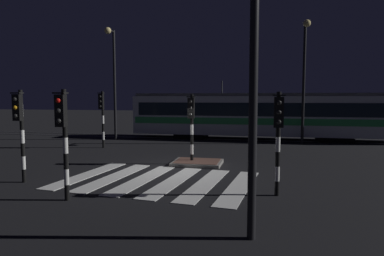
{
  "coord_description": "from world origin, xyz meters",
  "views": [
    {
      "loc": [
        3.72,
        -13.45,
        2.97
      ],
      "look_at": [
        0.05,
        3.77,
        1.4
      ],
      "focal_mm": 32.3,
      "sensor_mm": 36.0,
      "label": 1
    }
  ],
  "objects_px": {
    "traffic_light_corner_far_left": "(102,111)",
    "street_lamp_trackside_left": "(113,71)",
    "traffic_light_corner_near_left": "(20,122)",
    "street_lamp_trackside_right": "(305,68)",
    "traffic_light_median_centre": "(191,118)",
    "traffic_light_kerb_mid_left": "(63,128)",
    "street_lamp_near_kerb": "(254,27)",
    "traffic_light_corner_near_right": "(278,128)",
    "tram": "(260,115)"
  },
  "relations": [
    {
      "from": "traffic_light_median_centre",
      "to": "street_lamp_near_kerb",
      "type": "relative_size",
      "value": 0.46
    },
    {
      "from": "traffic_light_corner_near_left",
      "to": "tram",
      "type": "height_order",
      "value": "tram"
    },
    {
      "from": "traffic_light_corner_near_left",
      "to": "tram",
      "type": "bearing_deg",
      "value": 61.36
    },
    {
      "from": "traffic_light_corner_far_left",
      "to": "street_lamp_trackside_left",
      "type": "xyz_separation_m",
      "value": [
        -0.94,
        3.62,
        2.57
      ]
    },
    {
      "from": "traffic_light_corner_near_right",
      "to": "traffic_light_corner_far_left",
      "type": "bearing_deg",
      "value": 140.14
    },
    {
      "from": "traffic_light_kerb_mid_left",
      "to": "street_lamp_trackside_right",
      "type": "height_order",
      "value": "street_lamp_trackside_right"
    },
    {
      "from": "traffic_light_corner_far_left",
      "to": "street_lamp_trackside_right",
      "type": "relative_size",
      "value": 0.44
    },
    {
      "from": "traffic_light_corner_far_left",
      "to": "street_lamp_trackside_right",
      "type": "distance_m",
      "value": 12.57
    },
    {
      "from": "traffic_light_corner_near_right",
      "to": "street_lamp_trackside_left",
      "type": "relative_size",
      "value": 0.41
    },
    {
      "from": "traffic_light_corner_near_right",
      "to": "street_lamp_trackside_left",
      "type": "xyz_separation_m",
      "value": [
        -10.63,
        11.71,
        2.69
      ]
    },
    {
      "from": "traffic_light_corner_near_left",
      "to": "traffic_light_corner_near_right",
      "type": "bearing_deg",
      "value": 1.04
    },
    {
      "from": "street_lamp_near_kerb",
      "to": "tram",
      "type": "height_order",
      "value": "street_lamp_near_kerb"
    },
    {
      "from": "street_lamp_trackside_left",
      "to": "traffic_light_kerb_mid_left",
      "type": "bearing_deg",
      "value": -70.84
    },
    {
      "from": "traffic_light_corner_far_left",
      "to": "traffic_light_median_centre",
      "type": "bearing_deg",
      "value": -31.69
    },
    {
      "from": "traffic_light_median_centre",
      "to": "street_lamp_trackside_right",
      "type": "distance_m",
      "value": 9.93
    },
    {
      "from": "street_lamp_near_kerb",
      "to": "street_lamp_trackside_left",
      "type": "xyz_separation_m",
      "value": [
        -10.0,
        15.29,
        0.45
      ]
    },
    {
      "from": "street_lamp_near_kerb",
      "to": "traffic_light_corner_near_right",
      "type": "bearing_deg",
      "value": 79.99
    },
    {
      "from": "traffic_light_corner_near_right",
      "to": "traffic_light_corner_far_left",
      "type": "height_order",
      "value": "traffic_light_corner_far_left"
    },
    {
      "from": "traffic_light_median_centre",
      "to": "tram",
      "type": "bearing_deg",
      "value": 74.25
    },
    {
      "from": "traffic_light_median_centre",
      "to": "traffic_light_kerb_mid_left",
      "type": "bearing_deg",
      "value": -111.63
    },
    {
      "from": "street_lamp_near_kerb",
      "to": "street_lamp_trackside_right",
      "type": "bearing_deg",
      "value": 80.7
    },
    {
      "from": "traffic_light_median_centre",
      "to": "street_lamp_trackside_left",
      "type": "distance_m",
      "value": 10.6
    },
    {
      "from": "traffic_light_median_centre",
      "to": "street_lamp_trackside_left",
      "type": "bearing_deg",
      "value": 133.7
    },
    {
      "from": "street_lamp_near_kerb",
      "to": "street_lamp_trackside_right",
      "type": "xyz_separation_m",
      "value": [
        2.57,
        15.69,
        0.45
      ]
    },
    {
      "from": "traffic_light_corner_near_right",
      "to": "street_lamp_trackside_right",
      "type": "distance_m",
      "value": 12.56
    },
    {
      "from": "traffic_light_corner_near_right",
      "to": "traffic_light_median_centre",
      "type": "xyz_separation_m",
      "value": [
        -3.55,
        4.3,
        -0.02
      ]
    },
    {
      "from": "traffic_light_kerb_mid_left",
      "to": "street_lamp_trackside_left",
      "type": "height_order",
      "value": "street_lamp_trackside_left"
    },
    {
      "from": "traffic_light_kerb_mid_left",
      "to": "street_lamp_trackside_left",
      "type": "relative_size",
      "value": 0.42
    },
    {
      "from": "tram",
      "to": "traffic_light_median_centre",
      "type": "bearing_deg",
      "value": -105.75
    },
    {
      "from": "traffic_light_corner_far_left",
      "to": "street_lamp_trackside_left",
      "type": "bearing_deg",
      "value": 104.57
    },
    {
      "from": "traffic_light_kerb_mid_left",
      "to": "street_lamp_trackside_left",
      "type": "bearing_deg",
      "value": 109.16
    },
    {
      "from": "traffic_light_kerb_mid_left",
      "to": "traffic_light_corner_near_right",
      "type": "bearing_deg",
      "value": 16.43
    },
    {
      "from": "street_lamp_near_kerb",
      "to": "street_lamp_trackside_left",
      "type": "relative_size",
      "value": 0.89
    },
    {
      "from": "traffic_light_corner_far_left",
      "to": "street_lamp_near_kerb",
      "type": "height_order",
      "value": "street_lamp_near_kerb"
    },
    {
      "from": "traffic_light_corner_near_left",
      "to": "street_lamp_trackside_right",
      "type": "distance_m",
      "value": 16.4
    },
    {
      "from": "traffic_light_corner_near_right",
      "to": "tram",
      "type": "distance_m",
      "value": 14.27
    },
    {
      "from": "traffic_light_kerb_mid_left",
      "to": "street_lamp_trackside_right",
      "type": "relative_size",
      "value": 0.42
    },
    {
      "from": "traffic_light_median_centre",
      "to": "street_lamp_trackside_right",
      "type": "relative_size",
      "value": 0.41
    },
    {
      "from": "traffic_light_kerb_mid_left",
      "to": "street_lamp_trackside_right",
      "type": "distance_m",
      "value": 16.18
    },
    {
      "from": "traffic_light_corner_far_left",
      "to": "traffic_light_corner_near_right",
      "type": "bearing_deg",
      "value": -39.86
    },
    {
      "from": "street_lamp_trackside_right",
      "to": "traffic_light_corner_far_left",
      "type": "bearing_deg",
      "value": -160.93
    },
    {
      "from": "traffic_light_corner_near_left",
      "to": "street_lamp_trackside_left",
      "type": "xyz_separation_m",
      "value": [
        -2.02,
        11.87,
        2.63
      ]
    },
    {
      "from": "traffic_light_kerb_mid_left",
      "to": "traffic_light_median_centre",
      "type": "bearing_deg",
      "value": 68.37
    },
    {
      "from": "traffic_light_corner_far_left",
      "to": "traffic_light_kerb_mid_left",
      "type": "height_order",
      "value": "traffic_light_corner_far_left"
    },
    {
      "from": "traffic_light_median_centre",
      "to": "tram",
      "type": "relative_size",
      "value": 0.17
    },
    {
      "from": "traffic_light_kerb_mid_left",
      "to": "tram",
      "type": "distance_m",
      "value": 16.83
    },
    {
      "from": "traffic_light_median_centre",
      "to": "street_lamp_trackside_right",
      "type": "bearing_deg",
      "value": 54.9
    },
    {
      "from": "traffic_light_corner_far_left",
      "to": "street_lamp_trackside_right",
      "type": "xyz_separation_m",
      "value": [
        11.63,
        4.02,
        2.57
      ]
    },
    {
      "from": "traffic_light_corner_near_right",
      "to": "street_lamp_trackside_right",
      "type": "bearing_deg",
      "value": 80.91
    },
    {
      "from": "traffic_light_median_centre",
      "to": "street_lamp_trackside_right",
      "type": "xyz_separation_m",
      "value": [
        5.49,
        7.81,
        2.72
      ]
    }
  ]
}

